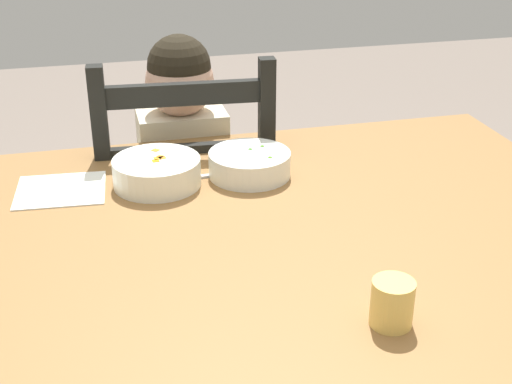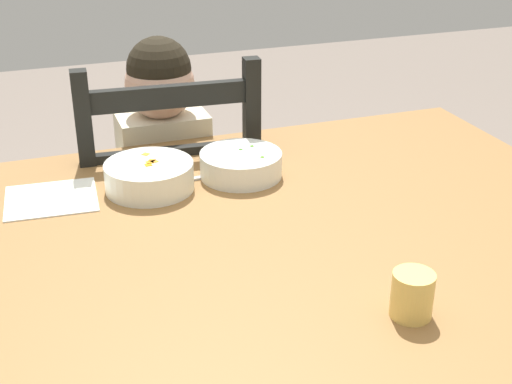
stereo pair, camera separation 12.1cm
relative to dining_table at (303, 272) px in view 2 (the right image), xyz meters
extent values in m
cube|color=olive|center=(0.00, 0.00, 0.08)|extent=(1.25, 1.03, 0.04)
cylinder|color=olive|center=(-0.55, 0.44, -0.29)|extent=(0.07, 0.07, 0.69)
cylinder|color=olive|center=(0.55, 0.44, -0.29)|extent=(0.07, 0.07, 0.69)
cube|color=black|center=(-0.13, 0.62, -0.19)|extent=(0.45, 0.45, 0.02)
cube|color=black|center=(0.07, 0.79, -0.42)|extent=(0.04, 0.04, 0.43)
cube|color=black|center=(-0.31, 0.82, -0.42)|extent=(0.04, 0.04, 0.43)
cube|color=black|center=(0.04, 0.41, -0.42)|extent=(0.04, 0.04, 0.43)
cube|color=black|center=(-0.34, 0.44, -0.42)|extent=(0.04, 0.04, 0.43)
cube|color=black|center=(0.04, 0.41, 0.07)|extent=(0.04, 0.04, 0.49)
cube|color=black|center=(-0.34, 0.44, 0.07)|extent=(0.04, 0.04, 0.49)
cube|color=black|center=(-0.15, 0.43, 0.24)|extent=(0.36, 0.05, 0.05)
cube|color=black|center=(-0.15, 0.43, 0.09)|extent=(0.36, 0.05, 0.05)
cube|color=beige|center=(-0.13, 0.59, -0.02)|extent=(0.22, 0.14, 0.32)
sphere|color=#DCA98E|center=(-0.13, 0.59, 0.22)|extent=(0.17, 0.17, 0.17)
sphere|color=black|center=(-0.13, 0.59, 0.26)|extent=(0.16, 0.16, 0.16)
cylinder|color=#3F4C72|center=(-0.19, 0.47, -0.41)|extent=(0.07, 0.07, 0.45)
cylinder|color=#3F4C72|center=(-0.08, 0.47, -0.41)|extent=(0.07, 0.07, 0.45)
cylinder|color=beige|center=(-0.26, 0.49, 0.06)|extent=(0.06, 0.24, 0.13)
cylinder|color=beige|center=(0.00, 0.49, 0.06)|extent=(0.06, 0.24, 0.13)
cylinder|color=white|center=(-0.04, 0.27, 0.12)|extent=(0.18, 0.18, 0.05)
cylinder|color=white|center=(-0.04, 0.27, 0.10)|extent=(0.08, 0.08, 0.01)
cylinder|color=#4C9429|center=(-0.04, 0.27, 0.13)|extent=(0.14, 0.14, 0.03)
sphere|color=#468720|center=(0.00, 0.29, 0.14)|extent=(0.01, 0.01, 0.01)
sphere|color=#51931F|center=(0.00, 0.23, 0.14)|extent=(0.01, 0.01, 0.01)
sphere|color=#43872B|center=(-0.03, 0.28, 0.14)|extent=(0.01, 0.01, 0.01)
cylinder|color=white|center=(-0.23, 0.27, 0.12)|extent=(0.18, 0.18, 0.06)
cylinder|color=white|center=(-0.23, 0.27, 0.10)|extent=(0.08, 0.08, 0.01)
cylinder|color=orange|center=(-0.23, 0.27, 0.13)|extent=(0.15, 0.15, 0.03)
cube|color=orange|center=(-0.23, 0.31, 0.15)|extent=(0.02, 0.02, 0.01)
cube|color=orange|center=(-0.22, 0.28, 0.15)|extent=(0.02, 0.02, 0.01)
cube|color=orange|center=(-0.22, 0.27, 0.15)|extent=(0.02, 0.02, 0.01)
cube|color=orange|center=(-0.23, 0.27, 0.15)|extent=(0.02, 0.02, 0.01)
cube|color=orange|center=(-0.24, 0.26, 0.15)|extent=(0.01, 0.01, 0.01)
cube|color=silver|center=(-0.14, 0.28, 0.10)|extent=(0.10, 0.02, 0.00)
ellipsoid|color=silver|center=(-0.20, 0.27, 0.10)|extent=(0.05, 0.03, 0.01)
cylinder|color=#EDC762|center=(0.04, -0.31, 0.13)|extent=(0.06, 0.06, 0.07)
cube|color=white|center=(-0.43, 0.28, 0.10)|extent=(0.19, 0.17, 0.00)
camera|label=1|loc=(-0.36, -1.10, 0.73)|focal=49.92mm
camera|label=2|loc=(-0.47, -1.06, 0.73)|focal=49.92mm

